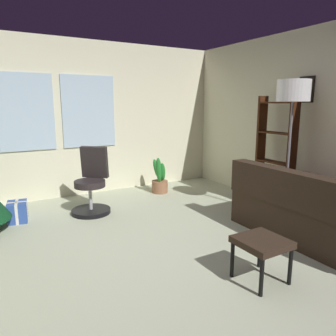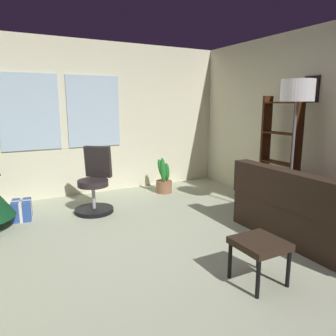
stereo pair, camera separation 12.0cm
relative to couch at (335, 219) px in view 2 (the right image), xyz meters
name	(u,v)px [view 2 (the right image)]	position (x,y,z in m)	size (l,w,h in m)	color
ground_plane	(164,266)	(-1.87, 0.55, -0.35)	(5.11, 5.75, 0.10)	#B1B89A
wall_back_with_windows	(85,119)	(-1.89, 3.47, 1.01)	(5.11, 0.12, 2.62)	beige
couch	(335,219)	(0.00, 0.00, 0.00)	(1.54, 2.03, 0.84)	#2E2117
footstool	(259,247)	(-1.31, -0.18, 0.04)	(0.41, 0.42, 0.40)	#2E2117
gift_box_blue	(22,210)	(-3.04, 2.55, -0.17)	(0.29, 0.35, 0.27)	#2D4C99
office_chair	(95,187)	(-2.05, 2.40, 0.07)	(0.59, 0.60, 0.96)	black
bookshelf	(280,160)	(0.47, 1.27, 0.44)	(0.18, 0.64, 1.69)	#391B0B
floor_lamp	(297,98)	(0.21, 0.83, 1.34)	(0.43, 0.43, 1.88)	slate
potted_plant	(164,180)	(-0.69, 2.83, -0.08)	(0.29, 0.42, 0.66)	#8D5D40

